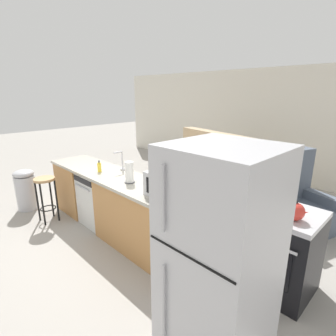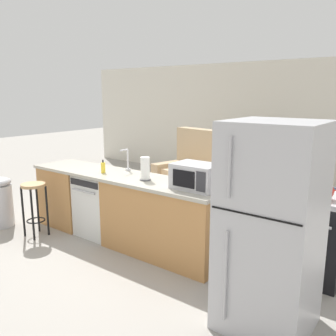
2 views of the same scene
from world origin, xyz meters
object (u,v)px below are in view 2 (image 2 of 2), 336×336
object	(u,v)px
couch	(209,180)
paper_towel_roll	(145,169)
trash_bin	(0,201)
kettle	(325,191)
soap_bottle	(103,168)
stove_range	(307,234)
armchair	(312,203)
microwave	(196,176)
refrigerator	(271,228)
dishwasher	(102,204)
bar_stool	(34,198)

from	to	relation	value
couch	paper_towel_roll	bearing A→B (deg)	-79.58
trash_bin	paper_towel_roll	bearing A→B (deg)	16.59
kettle	trash_bin	xyz separation A→B (m)	(-4.17, -1.12, -0.61)
soap_bottle	couch	distance (m)	2.36
stove_range	armchair	world-z (taller)	armchair
microwave	trash_bin	world-z (taller)	microwave
refrigerator	paper_towel_roll	distance (m)	1.85
paper_towel_roll	armchair	xyz separation A→B (m)	(1.41, 2.09, -0.69)
dishwasher	stove_range	world-z (taller)	stove_range
trash_bin	dishwasher	bearing A→B (deg)	26.62
couch	dishwasher	bearing A→B (deg)	-100.85
stove_range	armchair	bearing A→B (deg)	103.18
bar_stool	stove_range	bearing A→B (deg)	19.51
dishwasher	trash_bin	world-z (taller)	dishwasher
stove_range	dishwasher	bearing A→B (deg)	-168.09
refrigerator	paper_towel_roll	size ratio (longest dim) A/B	6.12
bar_stool	soap_bottle	bearing A→B (deg)	33.85
dishwasher	microwave	world-z (taller)	microwave
refrigerator	trash_bin	size ratio (longest dim) A/B	2.33
stove_range	soap_bottle	bearing A→B (deg)	-165.87
stove_range	refrigerator	world-z (taller)	refrigerator
trash_bin	armchair	distance (m)	4.57
stove_range	refrigerator	bearing A→B (deg)	-90.01
dishwasher	microwave	bearing A→B (deg)	-0.05
kettle	bar_stool	xyz separation A→B (m)	(-3.43, -1.03, -0.45)
soap_bottle	trash_bin	world-z (taller)	soap_bottle
stove_range	kettle	size ratio (longest dim) A/B	4.39
bar_stool	couch	distance (m)	3.01
soap_bottle	bar_stool	world-z (taller)	soap_bottle
paper_towel_roll	soap_bottle	world-z (taller)	paper_towel_roll
kettle	trash_bin	world-z (taller)	kettle
microwave	paper_towel_roll	world-z (taller)	paper_towel_roll
couch	stove_range	bearing A→B (deg)	-37.15
stove_range	refrigerator	distance (m)	1.17
microwave	soap_bottle	size ratio (longest dim) A/B	2.84
paper_towel_roll	armchair	size ratio (longest dim) A/B	0.24
kettle	couch	distance (m)	3.00
dishwasher	bar_stool	distance (m)	0.91
paper_towel_roll	kettle	size ratio (longest dim) A/B	1.38
refrigerator	microwave	size ratio (longest dim) A/B	3.45
refrigerator	trash_bin	world-z (taller)	refrigerator
kettle	couch	bearing A→B (deg)	142.89
dishwasher	refrigerator	bearing A→B (deg)	-11.93
stove_range	paper_towel_roll	xyz separation A→B (m)	(-1.77, -0.59, 0.59)
paper_towel_roll	dishwasher	bearing A→B (deg)	177.48
microwave	armchair	distance (m)	2.28
stove_range	bar_stool	bearing A→B (deg)	-160.49
stove_range	paper_towel_roll	world-z (taller)	paper_towel_roll
bar_stool	couch	bearing A→B (deg)	68.86
paper_towel_roll	couch	distance (m)	2.36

